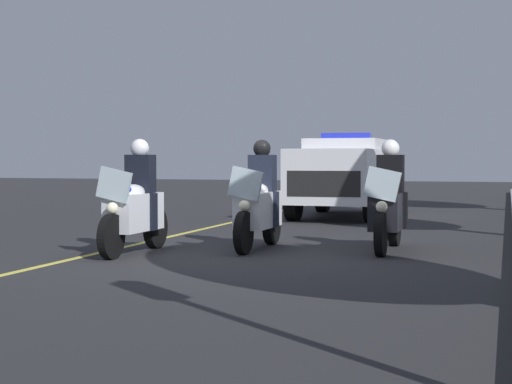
{
  "coord_description": "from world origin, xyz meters",
  "views": [
    {
      "loc": [
        11.14,
        3.74,
        1.42
      ],
      "look_at": [
        -0.73,
        0.0,
        0.9
      ],
      "focal_mm": 56.22,
      "sensor_mm": 36.0,
      "label": 1
    }
  ],
  "objects_px": {
    "police_motorcycle_lead_left": "(135,207)",
    "police_motorcycle_trailing": "(388,206)",
    "police_suv": "(345,173)",
    "police_motorcycle_lead_right": "(259,205)"
  },
  "relations": [
    {
      "from": "police_motorcycle_trailing",
      "to": "police_motorcycle_lead_left",
      "type": "bearing_deg",
      "value": -67.76
    },
    {
      "from": "police_motorcycle_lead_left",
      "to": "police_motorcycle_trailing",
      "type": "relative_size",
      "value": 1.0
    },
    {
      "from": "police_motorcycle_lead_left",
      "to": "police_motorcycle_lead_right",
      "type": "xyz_separation_m",
      "value": [
        -1.1,
        1.6,
        0.0
      ]
    },
    {
      "from": "police_motorcycle_lead_right",
      "to": "police_motorcycle_trailing",
      "type": "height_order",
      "value": "same"
    },
    {
      "from": "police_motorcycle_lead_left",
      "to": "police_motorcycle_trailing",
      "type": "bearing_deg",
      "value": 112.24
    },
    {
      "from": "police_motorcycle_trailing",
      "to": "police_suv",
      "type": "distance_m",
      "value": 7.3
    },
    {
      "from": "police_motorcycle_lead_left",
      "to": "police_suv",
      "type": "distance_m",
      "value": 8.61
    },
    {
      "from": "police_motorcycle_lead_left",
      "to": "police_motorcycle_trailing",
      "type": "xyz_separation_m",
      "value": [
        -1.46,
        3.58,
        0.0
      ]
    },
    {
      "from": "police_motorcycle_lead_left",
      "to": "police_motorcycle_trailing",
      "type": "height_order",
      "value": "same"
    },
    {
      "from": "police_motorcycle_lead_left",
      "to": "police_suv",
      "type": "height_order",
      "value": "police_suv"
    }
  ]
}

